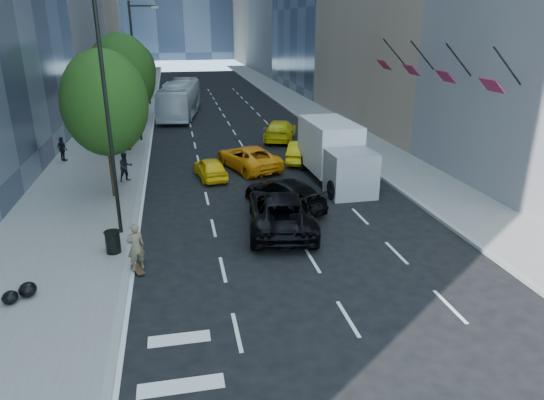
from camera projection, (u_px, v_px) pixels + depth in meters
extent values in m
plane|color=black|center=(288.00, 263.00, 18.64)|extent=(160.00, 160.00, 0.00)
cube|color=slate|center=(118.00, 123.00, 44.54)|extent=(6.00, 120.00, 0.15)
cube|color=slate|center=(316.00, 115.00, 48.09)|extent=(4.00, 120.00, 0.15)
cylinder|color=black|center=(108.00, 117.00, 19.33)|extent=(0.16, 0.16, 10.00)
cylinder|color=black|center=(135.00, 74.00, 35.90)|extent=(0.16, 0.16, 10.00)
cylinder|color=black|center=(142.00, 6.00, 34.45)|extent=(1.80, 0.12, 0.12)
cube|color=#99998C|center=(155.00, 7.00, 34.65)|extent=(0.50, 0.22, 0.15)
cylinder|color=black|center=(112.00, 167.00, 24.98)|extent=(0.30, 0.30, 3.15)
ellipsoid|color=#143A10|center=(105.00, 103.00, 23.86)|extent=(4.20, 4.20, 5.25)
cylinder|color=black|center=(127.00, 126.00, 34.14)|extent=(0.30, 0.30, 3.38)
ellipsoid|color=#143A10|center=(122.00, 76.00, 32.94)|extent=(4.50, 4.50, 5.62)
cylinder|color=black|center=(138.00, 102.00, 46.18)|extent=(0.30, 0.30, 2.93)
ellipsoid|color=#143A10|center=(135.00, 69.00, 45.14)|extent=(3.90, 3.90, 4.88)
cylinder|color=black|center=(148.00, 80.00, 53.30)|extent=(0.14, 0.14, 5.20)
imported|color=black|center=(147.00, 65.00, 52.75)|extent=(2.48, 0.53, 1.00)
cylinder|color=black|center=(507.00, 66.00, 22.05)|extent=(1.75, 0.08, 1.75)
cube|color=#8F2146|center=(492.00, 85.00, 22.22)|extent=(0.64, 1.30, 0.64)
cylinder|color=black|center=(459.00, 60.00, 25.73)|extent=(1.75, 0.08, 1.75)
cube|color=#8F2146|center=(446.00, 77.00, 25.90)|extent=(0.64, 1.30, 0.64)
cylinder|color=black|center=(422.00, 55.00, 29.41)|extent=(1.75, 0.08, 1.75)
cube|color=#8F2146|center=(411.00, 70.00, 29.58)|extent=(0.64, 1.30, 0.64)
cylinder|color=black|center=(394.00, 52.00, 33.09)|extent=(1.75, 0.08, 1.75)
cube|color=#8F2146|center=(384.00, 65.00, 33.26)|extent=(0.64, 1.30, 0.64)
imported|color=brown|center=(136.00, 250.00, 17.68)|extent=(0.77, 0.64, 1.81)
imported|color=black|center=(281.00, 210.00, 21.55)|extent=(3.74, 6.49, 1.70)
imported|color=black|center=(284.00, 194.00, 24.00)|extent=(3.92, 5.50, 1.48)
imported|color=yellow|center=(210.00, 168.00, 28.63)|extent=(2.03, 3.87, 1.26)
imported|color=yellow|center=(301.00, 151.00, 32.07)|extent=(2.93, 4.53, 1.41)
imported|color=orange|center=(248.00, 157.00, 30.44)|extent=(4.09, 5.86, 1.49)
imported|color=yellow|center=(280.00, 130.00, 38.02)|extent=(3.75, 5.75, 1.55)
imported|color=white|center=(180.00, 99.00, 47.56)|extent=(4.60, 12.31, 3.35)
cube|color=silver|center=(329.00, 145.00, 28.56)|extent=(2.61, 4.86, 2.82)
cube|color=gray|center=(351.00, 174.00, 25.56)|extent=(2.45, 2.14, 2.40)
cylinder|color=black|center=(333.00, 190.00, 25.18)|extent=(0.39, 1.05, 1.04)
cylinder|color=black|center=(373.00, 187.00, 25.64)|extent=(0.39, 1.05, 1.04)
cylinder|color=black|center=(303.00, 162.00, 30.35)|extent=(0.39, 1.05, 1.04)
cylinder|color=black|center=(336.00, 160.00, 30.80)|extent=(0.39, 1.05, 1.04)
imported|color=black|center=(126.00, 167.00, 27.56)|extent=(1.02, 0.96, 1.68)
imported|color=black|center=(62.00, 149.00, 31.63)|extent=(0.95, 0.92, 1.59)
cylinder|color=black|center=(113.00, 242.00, 19.05)|extent=(0.57, 0.57, 0.86)
ellipsoid|color=black|center=(28.00, 289.00, 16.04)|extent=(0.58, 0.63, 0.49)
ellipsoid|color=black|center=(10.00, 297.00, 15.64)|extent=(0.50, 0.55, 0.43)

